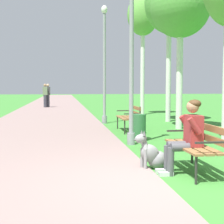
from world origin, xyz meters
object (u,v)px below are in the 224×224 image
Objects in this scene: lamp_post_near at (131,53)px; person_seated_on_near_bench at (187,134)px; park_bench_near at (198,143)px; dog_grey at (152,155)px; litter_bin at (139,127)px; park_bench_mid at (130,116)px; pedestrian_further_distant at (45,96)px; lamp_post_mid at (104,63)px; birch_tree_third at (180,7)px; birch_tree_fifth at (143,17)px; birch_tree_fourth at (169,3)px; pedestrian_distant at (48,95)px.

person_seated_on_near_bench is at bearing -83.04° from lamp_post_near.
park_bench_near is 0.27m from person_seated_on_near_bench.
park_bench_near is at bearing -25.05° from dog_grey.
lamp_post_near is 2.14m from litter_bin.
park_bench_mid is 0.91× the size of pedestrian_further_distant.
birch_tree_third reaches higher than lamp_post_mid.
birch_tree_third is 6.06m from birch_tree_fifth.
park_bench_mid is 8.05m from birch_tree_fifth.
birch_tree_fourth reaches higher than lamp_post_mid.
birch_tree_fifth is 9.57m from litter_bin.
park_bench_near is at bearing -78.91° from lamp_post_near.
park_bench_near is 3.71m from litter_bin.
park_bench_near is 0.28× the size of birch_tree_third.
lamp_post_near is 6.48m from birch_tree_fourth.
litter_bin is (0.53, 3.37, 0.09)m from dog_grey.
birch_tree_fourth is at bearing 81.31° from birch_tree_third.
lamp_post_mid reaches higher than pedestrian_distant.
park_bench_near is at bearing -79.30° from pedestrian_further_distant.
pedestrian_distant is at bearing 104.04° from lamp_post_mid.
lamp_post_mid reaches higher than dog_grey.
pedestrian_distant is (-4.99, 12.72, -3.31)m from birch_tree_third.
pedestrian_further_distant reaches higher than park_bench_near.
birch_tree_fifth reaches higher than litter_bin.
park_bench_near is 2.14× the size of litter_bin.
park_bench_near is 18.62m from pedestrian_further_distant.
birch_tree_fourth reaches higher than park_bench_mid.
pedestrian_further_distant is (-5.29, 6.47, -4.15)m from birch_tree_fifth.
dog_grey is at bearing -98.92° from litter_bin.
pedestrian_further_distant is at bearing 104.63° from park_bench_mid.
person_seated_on_near_bench is 0.28× the size of lamp_post_near.
person_seated_on_near_bench is at bearing -37.82° from dog_grey.
lamp_post_mid is (-0.06, 5.04, 0.09)m from lamp_post_near.
birch_tree_fifth is (2.04, 11.88, 4.31)m from person_seated_on_near_bench.
lamp_post_near is at bearing 96.96° from person_seated_on_near_bench.
birch_tree_third is 3.19× the size of pedestrian_further_distant.
person_seated_on_near_bench is 12.80m from birch_tree_fifth.
birch_tree_fourth is 12.18m from pedestrian_further_distant.
park_bench_mid is 1.73m from litter_bin.
lamp_post_near reaches higher than pedestrian_distant.
park_bench_near is 1.20× the size of person_seated_on_near_bench.
birch_tree_fifth is (-0.24, 3.61, 0.12)m from birch_tree_fourth.
litter_bin is at bearing -77.31° from pedestrian_further_distant.
pedestrian_further_distant is at bearing 112.50° from birch_tree_third.
birch_tree_fourth reaches higher than birch_tree_third.
birch_tree_third is at bearing -42.09° from lamp_post_mid.
person_seated_on_near_bench reaches higher than park_bench_mid.
birch_tree_third is (2.28, 2.93, 1.85)m from lamp_post_near.
lamp_post_mid is (-0.53, 2.51, 1.87)m from park_bench_mid.
person_seated_on_near_bench is at bearing -99.74° from birch_tree_fifth.
birch_tree_third is at bearing 52.14° from lamp_post_near.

